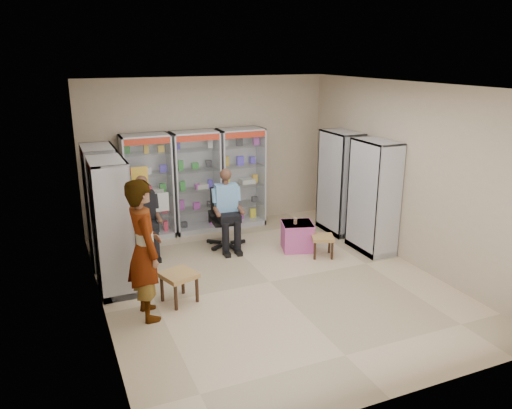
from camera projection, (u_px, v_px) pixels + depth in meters
name	position (u px, v px, depth m)	size (l,w,h in m)	color
floor	(270.00, 282.00, 7.80)	(6.00, 6.00, 0.00)	#C7AE8A
room_shell	(271.00, 158.00, 7.22)	(5.02, 6.02, 3.01)	tan
cabinet_back_left	(148.00, 187.00, 9.42)	(0.90, 0.50, 2.00)	#B5B9BD
cabinet_back_mid	(196.00, 182.00, 9.78)	(0.90, 0.50, 2.00)	#9FA0A5
cabinet_back_right	(241.00, 178.00, 10.13)	(0.90, 0.50, 2.00)	#B4B6BC
cabinet_right_far	(340.00, 183.00, 9.75)	(0.50, 0.90, 2.00)	#AFB1B6
cabinet_right_near	(373.00, 197.00, 8.78)	(0.50, 0.90, 2.00)	silver
cabinet_left_far	(103.00, 206.00, 8.25)	(0.50, 0.90, 2.00)	#B3B6BB
cabinet_left_near	(112.00, 227.00, 7.29)	(0.50, 0.90, 2.00)	silver
wooden_chair	(144.00, 227.00, 8.84)	(0.42, 0.42, 0.94)	black
seated_customer	(144.00, 217.00, 8.74)	(0.44, 0.60, 1.34)	black
office_chair	(225.00, 218.00, 9.12)	(0.59, 0.59, 1.08)	black
seated_shopkeeper	(226.00, 211.00, 9.03)	(0.45, 0.63, 1.38)	#649FC6
pink_trunk	(297.00, 236.00, 9.02)	(0.52, 0.51, 0.51)	#BD4B97
tea_glass	(295.00, 221.00, 8.89)	(0.07, 0.07, 0.11)	#521F07
woven_stool_a	(322.00, 246.00, 8.73)	(0.37, 0.37, 0.37)	olive
woven_stool_b	(179.00, 287.00, 7.13)	(0.45, 0.45, 0.45)	olive
standing_man	(145.00, 250.00, 6.53)	(0.70, 0.46, 1.92)	gray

